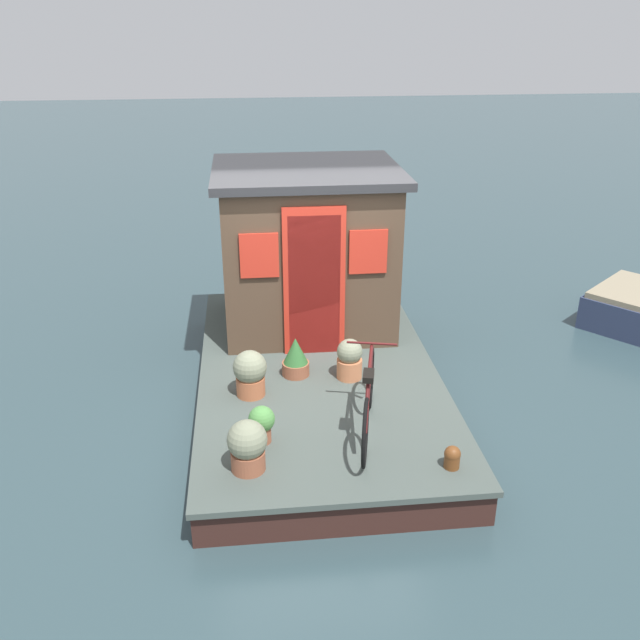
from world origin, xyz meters
name	(u,v)px	position (x,y,z in m)	size (l,w,h in m)	color
ground_plane	(318,398)	(0.00, 0.00, 0.00)	(60.00, 60.00, 0.00)	#2D4247
houseboat_deck	(318,383)	(0.00, 0.00, 0.20)	(4.81, 2.70, 0.40)	#424C47
houseboat_cabin	(307,248)	(1.30, 0.00, 1.44)	(1.94, 2.27, 2.04)	#4C3828
bicycle	(368,400)	(-1.36, -0.34, 0.76)	(1.62, 0.55, 0.77)	black
potted_plant_mint	(262,423)	(-1.41, 0.69, 0.62)	(0.25, 0.25, 0.38)	#935138
potted_plant_succulent	(250,373)	(-0.51, 0.78, 0.67)	(0.36, 0.36, 0.51)	#B2603D
potted_plant_lavender	(350,359)	(-0.25, -0.33, 0.64)	(0.29, 0.29, 0.47)	#C6754C
potted_plant_thyme	(296,357)	(-0.12, 0.27, 0.62)	(0.31, 0.31, 0.46)	#935138
potted_plant_fern	(247,445)	(-1.83, 0.83, 0.66)	(0.36, 0.36, 0.49)	#935138
mooring_bollard	(452,457)	(-2.01, -1.00, 0.51)	(0.15, 0.15, 0.22)	brown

